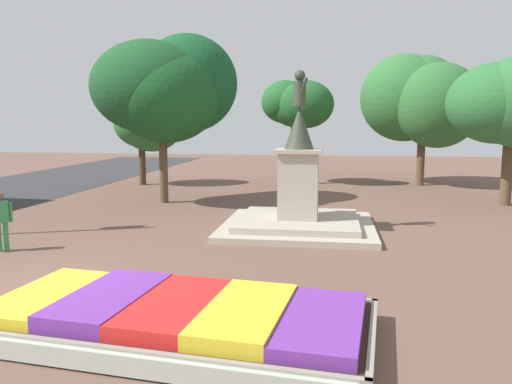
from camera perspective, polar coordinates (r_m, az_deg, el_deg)
ground_plane at (r=11.33m, az=-24.56°, el=-10.72°), size 87.80×87.80×0.00m
flower_planter at (r=8.62m, az=-9.31°, el=-14.15°), size 6.78×3.72×0.60m
statue_monument at (r=16.32m, az=4.87°, el=-1.08°), size 4.89×4.89×5.12m
pedestrian_with_handbag at (r=15.21m, az=-27.19°, el=-2.74°), size 0.62×0.52×1.60m
park_tree_far_left at (r=29.41m, az=18.10°, el=10.13°), size 6.24×6.26×7.28m
park_tree_behind_statue at (r=28.25m, az=4.54°, el=9.89°), size 4.10×3.62×5.84m
park_tree_far_right at (r=28.63m, az=-12.11°, el=7.66°), size 3.66×3.57×5.03m
park_tree_mid_canopy at (r=21.77m, az=-10.04°, el=11.51°), size 5.85×5.61×7.26m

